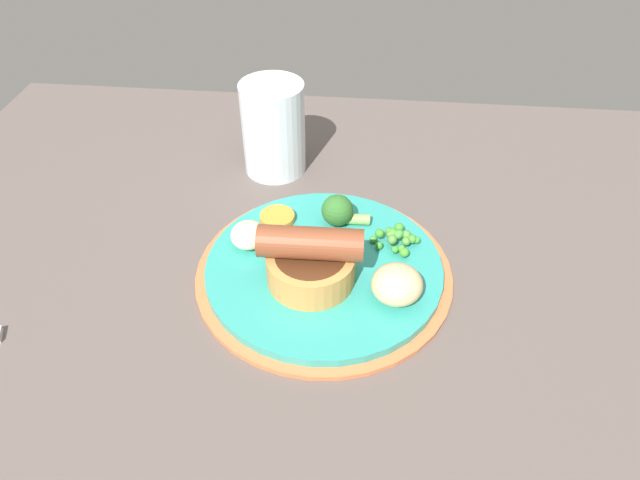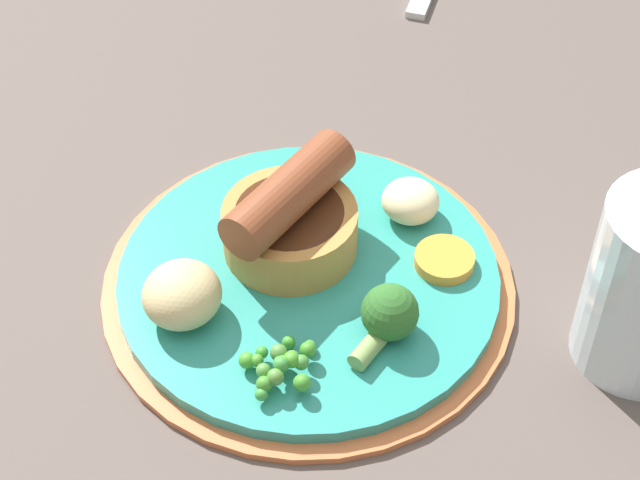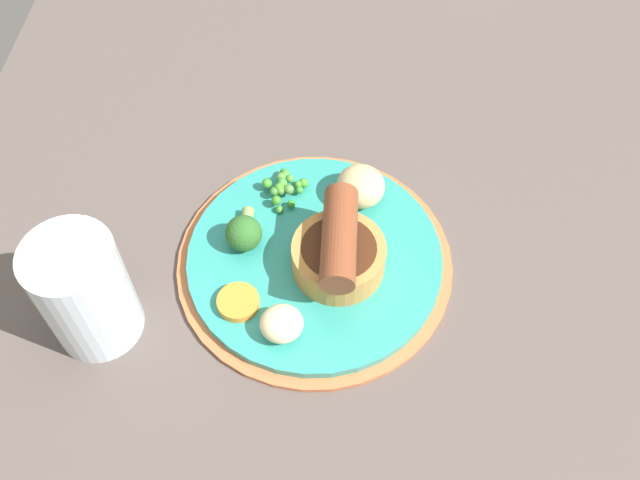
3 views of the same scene
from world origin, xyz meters
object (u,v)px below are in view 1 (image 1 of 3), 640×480
(potato_chunk_0, at_px, (397,284))
(potato_chunk_1, at_px, (248,235))
(sausage_pudding, at_px, (310,263))
(broccoli_floret_near, at_px, (339,211))
(dinner_plate, at_px, (324,270))
(carrot_slice_1, at_px, (277,218))
(drinking_glass, at_px, (274,128))
(pea_pile, at_px, (397,238))

(potato_chunk_0, distance_m, potato_chunk_1, 0.16)
(sausage_pudding, xyz_separation_m, broccoli_floret_near, (-0.02, -0.09, -0.01))
(broccoli_floret_near, bearing_deg, dinner_plate, 79.20)
(broccoli_floret_near, bearing_deg, carrot_slice_1, 0.23)
(potato_chunk_1, bearing_deg, drinking_glass, -90.48)
(potato_chunk_1, bearing_deg, sausage_pudding, 145.28)
(carrot_slice_1, distance_m, drinking_glass, 0.13)
(dinner_plate, height_order, sausage_pudding, sausage_pudding)
(sausage_pudding, relative_size, drinking_glass, 0.86)
(potato_chunk_0, bearing_deg, sausage_pudding, -8.72)
(carrot_slice_1, bearing_deg, drinking_glass, -79.91)
(pea_pile, distance_m, carrot_slice_1, 0.13)
(broccoli_floret_near, xyz_separation_m, drinking_glass, (0.09, -0.12, 0.03))
(broccoli_floret_near, distance_m, potato_chunk_1, 0.10)
(pea_pile, distance_m, potato_chunk_0, 0.07)
(sausage_pudding, relative_size, carrot_slice_1, 2.62)
(sausage_pudding, distance_m, broccoli_floret_near, 0.09)
(dinner_plate, height_order, potato_chunk_0, potato_chunk_0)
(dinner_plate, distance_m, sausage_pudding, 0.04)
(dinner_plate, xyz_separation_m, broccoli_floret_near, (-0.01, -0.07, 0.02))
(sausage_pudding, xyz_separation_m, potato_chunk_0, (-0.08, 0.01, -0.01))
(sausage_pudding, relative_size, potato_chunk_0, 2.03)
(broccoli_floret_near, height_order, drinking_glass, drinking_glass)
(pea_pile, height_order, potato_chunk_0, potato_chunk_0)
(pea_pile, bearing_deg, potato_chunk_1, 5.26)
(drinking_glass, bearing_deg, carrot_slice_1, 100.09)
(potato_chunk_1, bearing_deg, pea_pile, -174.74)
(sausage_pudding, height_order, potato_chunk_1, sausage_pudding)
(sausage_pudding, distance_m, pea_pile, 0.10)
(broccoli_floret_near, xyz_separation_m, potato_chunk_0, (-0.06, 0.10, 0.00))
(sausage_pudding, height_order, drinking_glass, drinking_glass)
(sausage_pudding, xyz_separation_m, pea_pile, (-0.08, -0.06, -0.01))
(dinner_plate, distance_m, drinking_glass, 0.20)
(potato_chunk_0, bearing_deg, potato_chunk_1, -21.85)
(dinner_plate, distance_m, broccoli_floret_near, 0.07)
(dinner_plate, bearing_deg, broccoli_floret_near, -98.52)
(pea_pile, relative_size, potato_chunk_0, 1.08)
(pea_pile, bearing_deg, drinking_glass, -44.77)
(carrot_slice_1, bearing_deg, dinner_plate, 132.06)
(carrot_slice_1, bearing_deg, sausage_pudding, 117.37)
(potato_chunk_0, xyz_separation_m, potato_chunk_1, (0.15, -0.06, -0.00))
(drinking_glass, bearing_deg, potato_chunk_1, 89.52)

